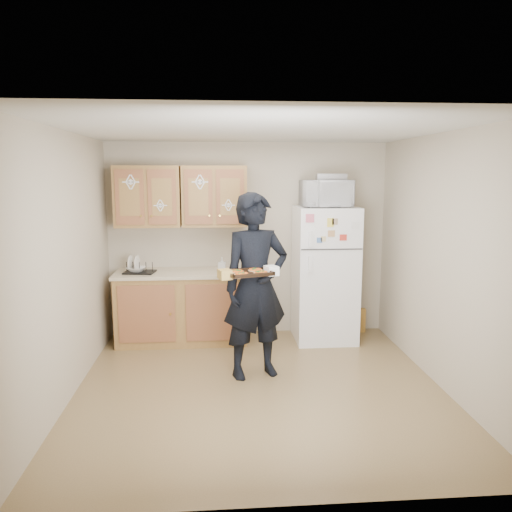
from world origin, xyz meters
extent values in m
plane|color=brown|center=(0.00, 0.00, 0.00)|extent=(3.60, 3.60, 0.00)
plane|color=silver|center=(0.00, 0.00, 2.50)|extent=(3.60, 3.60, 0.00)
cube|color=#B5A893|center=(0.00, 1.80, 1.25)|extent=(3.60, 0.04, 2.50)
cube|color=#B5A893|center=(0.00, -1.80, 1.25)|extent=(3.60, 0.04, 2.50)
cube|color=#B5A893|center=(-1.80, 0.00, 1.25)|extent=(0.04, 3.60, 2.50)
cube|color=#B5A893|center=(1.80, 0.00, 1.25)|extent=(0.04, 3.60, 2.50)
cube|color=white|center=(0.95, 1.43, 0.85)|extent=(0.75, 0.70, 1.70)
cube|color=brown|center=(-0.85, 1.48, 0.43)|extent=(1.60, 0.60, 0.86)
cube|color=beige|center=(-0.85, 1.48, 0.88)|extent=(1.64, 0.64, 0.04)
cube|color=brown|center=(-1.25, 1.61, 1.83)|extent=(0.80, 0.33, 0.75)
cube|color=brown|center=(-0.43, 1.61, 1.83)|extent=(0.80, 0.33, 0.75)
cube|color=#EDDD53|center=(1.47, 1.67, 0.16)|extent=(0.20, 0.07, 0.32)
imported|color=black|center=(-0.01, 0.33, 0.96)|extent=(0.81, 0.65, 1.92)
cube|color=black|center=(-0.10, 0.05, 1.15)|extent=(0.50, 0.43, 0.04)
cylinder|color=orange|center=(-0.18, -0.05, 1.17)|extent=(0.14, 0.14, 0.02)
cylinder|color=orange|center=(0.01, 0.01, 1.17)|extent=(0.14, 0.14, 0.02)
cylinder|color=orange|center=(-0.22, 0.08, 1.17)|extent=(0.14, 0.14, 0.02)
cylinder|color=orange|center=(-0.03, 0.15, 1.17)|extent=(0.14, 0.14, 0.02)
imported|color=white|center=(0.93, 1.38, 1.86)|extent=(0.62, 0.45, 0.33)
cube|color=silver|center=(0.99, 1.41, 2.07)|extent=(0.37, 0.27, 0.08)
cube|color=black|center=(-1.36, 1.44, 0.97)|extent=(0.39, 0.32, 0.14)
imported|color=silver|center=(-1.39, 1.44, 0.95)|extent=(0.28, 0.28, 0.06)
imported|color=white|center=(-0.35, 1.38, 0.99)|extent=(0.09, 0.10, 0.19)
camera|label=1|loc=(-0.40, -4.66, 2.10)|focal=35.00mm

